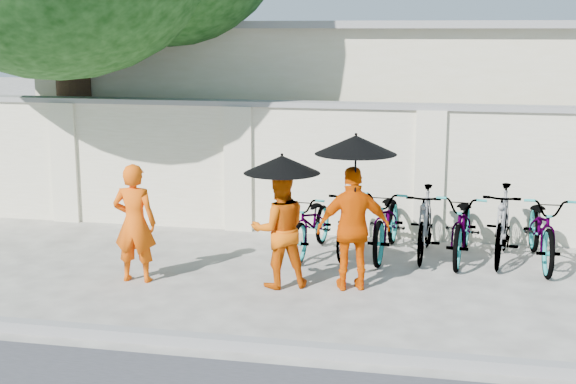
# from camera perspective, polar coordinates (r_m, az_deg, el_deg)

# --- Properties ---
(ground) EXTENTS (80.00, 80.00, 0.00)m
(ground) POSITION_cam_1_polar(r_m,az_deg,el_deg) (9.91, -2.55, -7.28)
(ground) COLOR #B6B2A6
(kerb) EXTENTS (40.00, 0.16, 0.12)m
(kerb) POSITION_cam_1_polar(r_m,az_deg,el_deg) (8.36, -5.51, -10.54)
(kerb) COLOR gray
(kerb) RESTS_ON ground
(compound_wall) EXTENTS (20.00, 0.30, 2.00)m
(compound_wall) POSITION_cam_1_polar(r_m,az_deg,el_deg) (12.55, 5.50, 1.41)
(compound_wall) COLOR silver
(compound_wall) RESTS_ON ground
(building_behind) EXTENTS (14.00, 6.00, 3.20)m
(building_behind) POSITION_cam_1_polar(r_m,az_deg,el_deg) (16.16, 10.62, 5.68)
(building_behind) COLOR beige
(building_behind) RESTS_ON ground
(monk_left) EXTENTS (0.58, 0.39, 1.53)m
(monk_left) POSITION_cam_1_polar(r_m,az_deg,el_deg) (10.40, -10.85, -2.18)
(monk_left) COLOR #EB5106
(monk_left) RESTS_ON ground
(monk_center) EXTENTS (0.88, 0.80, 1.47)m
(monk_center) POSITION_cam_1_polar(r_m,az_deg,el_deg) (10.00, -0.61, -2.69)
(monk_center) COLOR #D85506
(monk_center) RESTS_ON ground
(parasol_center) EXTENTS (0.94, 0.94, 0.85)m
(parasol_center) POSITION_cam_1_polar(r_m,az_deg,el_deg) (9.74, -0.43, 1.98)
(parasol_center) COLOR black
(parasol_center) RESTS_ON ground
(monk_right) EXTENTS (0.98, 0.62, 1.55)m
(monk_right) POSITION_cam_1_polar(r_m,az_deg,el_deg) (9.92, 4.69, -2.61)
(monk_right) COLOR #E45000
(monk_right) RESTS_ON ground
(parasol_right) EXTENTS (0.99, 0.99, 1.07)m
(parasol_right) POSITION_cam_1_polar(r_m,az_deg,el_deg) (9.64, 4.85, 3.37)
(parasol_right) COLOR black
(parasol_right) RESTS_ON ground
(bike_0) EXTENTS (0.78, 1.80, 0.92)m
(bike_0) POSITION_cam_1_polar(r_m,az_deg,el_deg) (11.52, 1.74, -2.20)
(bike_0) COLOR #9C9C9C
(bike_0) RESTS_ON ground
(bike_1) EXTENTS (0.59, 1.68, 0.99)m
(bike_1) POSITION_cam_1_polar(r_m,az_deg,el_deg) (11.53, 4.43, -2.04)
(bike_1) COLOR #9C9C9C
(bike_1) RESTS_ON ground
(bike_2) EXTENTS (0.80, 1.97, 1.01)m
(bike_2) POSITION_cam_1_polar(r_m,az_deg,el_deg) (11.53, 7.08, -2.03)
(bike_2) COLOR #9C9C9C
(bike_2) RESTS_ON ground
(bike_3) EXTENTS (0.57, 1.69, 1.00)m
(bike_3) POSITION_cam_1_polar(r_m,az_deg,el_deg) (11.50, 9.72, -2.17)
(bike_3) COLOR #9C9C9C
(bike_3) RESTS_ON ground
(bike_4) EXTENTS (0.83, 1.95, 1.00)m
(bike_4) POSITION_cam_1_polar(r_m,az_deg,el_deg) (11.49, 12.36, -2.31)
(bike_4) COLOR #9C9C9C
(bike_4) RESTS_ON ground
(bike_5) EXTENTS (0.73, 1.81, 1.06)m
(bike_5) POSITION_cam_1_polar(r_m,az_deg,el_deg) (11.52, 15.01, -2.24)
(bike_5) COLOR #9C9C9C
(bike_5) RESTS_ON ground
(bike_6) EXTENTS (0.79, 1.99, 1.03)m
(bike_6) POSITION_cam_1_polar(r_m,az_deg,el_deg) (11.52, 17.66, -2.47)
(bike_6) COLOR #9C9C9C
(bike_6) RESTS_ON ground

